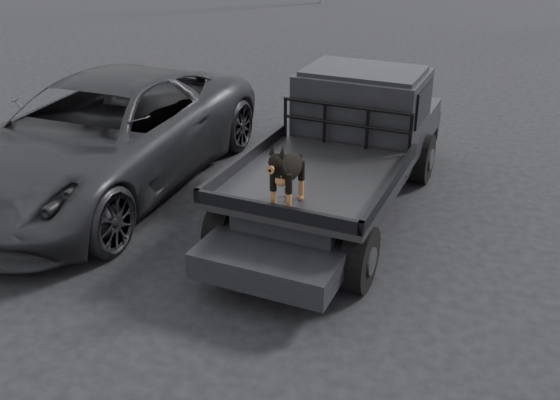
% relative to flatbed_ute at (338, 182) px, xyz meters
% --- Properties ---
extents(ground, '(120.00, 120.00, 0.00)m').
position_rel_flatbed_ute_xyz_m(ground, '(0.62, -1.96, -0.46)').
color(ground, black).
rests_on(ground, ground).
extents(flatbed_ute, '(2.00, 5.40, 0.92)m').
position_rel_flatbed_ute_xyz_m(flatbed_ute, '(0.00, 0.00, 0.00)').
color(flatbed_ute, black).
rests_on(flatbed_ute, ground).
extents(ute_cab, '(1.72, 1.30, 0.88)m').
position_rel_flatbed_ute_xyz_m(ute_cab, '(-0.00, 0.95, 0.90)').
color(ute_cab, black).
rests_on(ute_cab, flatbed_ute).
extents(headache_rack, '(1.80, 0.08, 0.55)m').
position_rel_flatbed_ute_xyz_m(headache_rack, '(-0.00, 0.20, 0.74)').
color(headache_rack, black).
rests_on(headache_rack, flatbed_ute).
extents(dog, '(0.32, 0.60, 0.74)m').
position_rel_flatbed_ute_xyz_m(dog, '(-0.00, -1.78, 0.83)').
color(dog, black).
rests_on(dog, flatbed_ute).
extents(parked_suv, '(3.00, 5.99, 1.63)m').
position_rel_flatbed_ute_xyz_m(parked_suv, '(-3.46, -0.60, 0.35)').
color(parked_suv, '#29292D').
rests_on(parked_suv, ground).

